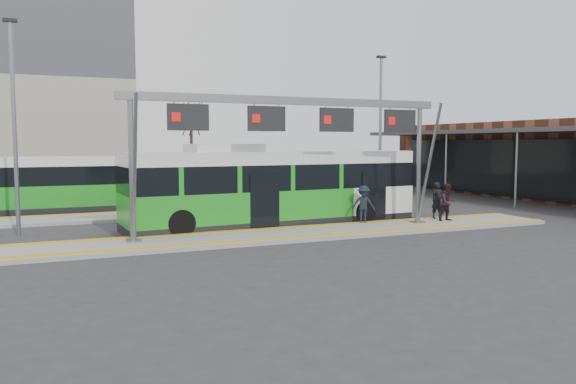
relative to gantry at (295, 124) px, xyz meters
name	(u,v)px	position (x,y,z in m)	size (l,w,h in m)	color
ground	(306,235)	(0.35, -0.25, -4.30)	(120.00, 120.00, 0.00)	#2D2D30
platform_main	(306,233)	(0.35, -0.25, -4.22)	(22.00, 3.00, 0.15)	gray
platform_second	(164,214)	(-3.65, 7.75, -4.22)	(20.00, 3.00, 0.15)	gray
tactile_main	(306,231)	(0.35, -0.25, -4.14)	(22.00, 2.65, 0.02)	gold
tactile_second	(159,210)	(-3.65, 8.90, -4.14)	(20.00, 0.35, 0.02)	gold
gantry	(295,124)	(0.00, 0.00, 0.00)	(13.00, 1.68, 5.20)	slate
hero_bus	(273,188)	(0.15, 2.63, -2.68)	(13.04, 3.56, 3.54)	black
bg_bus_green	(37,185)	(-9.36, 11.54, -2.87)	(11.56, 2.57, 2.88)	black
passenger_a	(438,200)	(7.43, 0.74, -3.32)	(0.61, 0.40, 1.66)	black
passenger_b	(448,202)	(7.38, -0.05, -3.33)	(0.80, 0.62, 1.65)	black
passenger_c	(363,204)	(3.60, 0.85, -3.34)	(1.04, 0.60, 1.61)	black
tree_left	(110,103)	(-3.63, 31.91, 2.77)	(1.40, 1.40, 9.32)	#382B21
tree_mid	(191,120)	(3.78, 32.74, 1.47)	(1.40, 1.40, 7.61)	#382B21
lamp_west	(14,123)	(-9.94, 3.89, 0.05)	(0.50, 0.25, 8.22)	slate
lamp_east	(380,128)	(7.95, 6.42, 0.08)	(0.50, 0.25, 8.28)	slate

